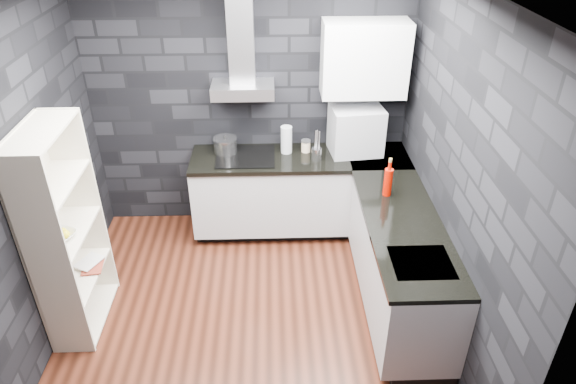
{
  "coord_description": "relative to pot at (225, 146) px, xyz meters",
  "views": [
    {
      "loc": [
        0.22,
        -3.29,
        3.3
      ],
      "look_at": [
        0.35,
        0.45,
        1.0
      ],
      "focal_mm": 32.0,
      "sensor_mm": 36.0,
      "label": 1
    }
  ],
  "objects": [
    {
      "name": "toekick_back",
      "position": [
        0.75,
        -0.06,
        -0.93
      ],
      "size": [
        2.18,
        0.5,
        0.1
      ],
      "primitive_type": "cube",
      "color": "black",
      "rests_on": "ground"
    },
    {
      "name": "toekick_right",
      "position": [
        1.59,
        -1.3,
        -0.93
      ],
      "size": [
        0.5,
        1.78,
        0.1
      ],
      "primitive_type": "cube",
      "color": "black",
      "rests_on": "ground"
    },
    {
      "name": "hood_body",
      "position": [
        0.2,
        0.03,
        0.58
      ],
      "size": [
        0.6,
        0.34,
        0.12
      ],
      "primitive_type": "cube",
      "color": "silver",
      "rests_on": "wall_back"
    },
    {
      "name": "wall_left",
      "position": [
        -1.37,
        -1.4,
        0.37
      ],
      "size": [
        0.05,
        3.2,
        2.7
      ],
      "primitive_type": "cube",
      "color": "black",
      "rests_on": "ground"
    },
    {
      "name": "pot",
      "position": [
        0.0,
        0.0,
        0.0
      ],
      "size": [
        0.24,
        0.24,
        0.14
      ],
      "primitive_type": "cylinder",
      "rotation": [
        0.0,
        0.0,
        0.03
      ],
      "color": "silver",
      "rests_on": "cooktop"
    },
    {
      "name": "sink_rim",
      "position": [
        1.55,
        -1.8,
        -0.09
      ],
      "size": [
        0.44,
        0.4,
        0.01
      ],
      "primitive_type": "cube",
      "color": "silver",
      "rests_on": "counter_right_top"
    },
    {
      "name": "counter_right_cab",
      "position": [
        1.55,
        -1.3,
        -0.5
      ],
      "size": [
        0.6,
        1.8,
        0.76
      ],
      "primitive_type": "cube",
      "color": "#B6B6BA",
      "rests_on": "ground"
    },
    {
      "name": "counter_right_top",
      "position": [
        1.54,
        -1.3,
        -0.1
      ],
      "size": [
        0.62,
        1.8,
        0.04
      ],
      "primitive_type": "cube",
      "color": "black",
      "rests_on": "counter_right_cab"
    },
    {
      "name": "hood_chimney",
      "position": [
        0.2,
        0.1,
        1.09
      ],
      "size": [
        0.24,
        0.2,
        0.9
      ],
      "primitive_type": "cube",
      "color": "silver",
      "rests_on": "hood_body"
    },
    {
      "name": "fruit_bowl",
      "position": [
        -1.17,
        -1.43,
        -0.04
      ],
      "size": [
        0.27,
        0.27,
        0.05
      ],
      "primitive_type": "imported",
      "rotation": [
        0.0,
        0.0,
        -0.39
      ],
      "color": "silver",
      "rests_on": "bookshelf"
    },
    {
      "name": "counter_back_top",
      "position": [
        0.75,
        -0.11,
        -0.1
      ],
      "size": [
        2.2,
        0.62,
        0.04
      ],
      "primitive_type": "cube",
      "color": "black",
      "rests_on": "counter_back_cab"
    },
    {
      "name": "bookshelf",
      "position": [
        -1.17,
        -1.36,
        -0.08
      ],
      "size": [
        0.51,
        0.86,
        1.8
      ],
      "primitive_type": "cube",
      "rotation": [
        0.0,
        0.0,
        -0.23
      ],
      "color": "beige",
      "rests_on": "ground"
    },
    {
      "name": "glass_vase",
      "position": [
        0.62,
        -0.01,
        0.06
      ],
      "size": [
        0.15,
        0.15,
        0.28
      ],
      "primitive_type": "cylinder",
      "rotation": [
        0.0,
        0.0,
        -0.43
      ],
      "color": "silver",
      "rests_on": "counter_back_top"
    },
    {
      "name": "cooktop",
      "position": [
        0.2,
        -0.1,
        -0.07
      ],
      "size": [
        0.58,
        0.5,
        0.01
      ],
      "primitive_type": "cube",
      "color": "black",
      "rests_on": "counter_back_top"
    },
    {
      "name": "wall_front",
      "position": [
        0.25,
        -3.02,
        0.37
      ],
      "size": [
        3.2,
        0.05,
        2.7
      ],
      "primitive_type": "cube",
      "color": "black",
      "rests_on": "ground"
    },
    {
      "name": "book_second",
      "position": [
        -1.18,
        -1.17,
        -0.39
      ],
      "size": [
        0.15,
        0.09,
        0.22
      ],
      "primitive_type": "imported",
      "rotation": [
        0.0,
        0.0,
        -0.48
      ],
      "color": "#B2B2B2",
      "rests_on": "bookshelf"
    },
    {
      "name": "counter_corner_top",
      "position": [
        1.55,
        -0.1,
        -0.1
      ],
      "size": [
        0.62,
        0.62,
        0.04
      ],
      "primitive_type": "cube",
      "color": "black",
      "rests_on": "counter_right_cab"
    },
    {
      "name": "book_red",
      "position": [
        -1.15,
        -1.26,
        -0.41
      ],
      "size": [
        0.17,
        0.04,
        0.23
      ],
      "primitive_type": "imported",
      "rotation": [
        0.0,
        0.0,
        0.1
      ],
      "color": "maroon",
      "rests_on": "bookshelf"
    },
    {
      "name": "wall_right",
      "position": [
        1.88,
        -1.4,
        0.37
      ],
      "size": [
        0.05,
        3.2,
        2.7
      ],
      "primitive_type": "cube",
      "color": "black",
      "rests_on": "ground"
    },
    {
      "name": "utensil_crock",
      "position": [
        0.91,
        -0.18,
        -0.02
      ],
      "size": [
        0.13,
        0.13,
        0.13
      ],
      "primitive_type": "cylinder",
      "rotation": [
        0.0,
        0.0,
        -0.4
      ],
      "color": "silver",
      "rests_on": "counter_back_top"
    },
    {
      "name": "storage_jar",
      "position": [
        0.82,
        0.0,
        -0.02
      ],
      "size": [
        0.1,
        0.1,
        0.11
      ],
      "primitive_type": "cylinder",
      "rotation": [
        0.0,
        0.0,
        0.1
      ],
      "color": "beige",
      "rests_on": "counter_back_top"
    },
    {
      "name": "appliance_garage",
      "position": [
        1.32,
        -0.01,
        0.14
      ],
      "size": [
        0.55,
        0.45,
        0.5
      ],
      "primitive_type": "cube",
      "rotation": [
        0.0,
        0.0,
        0.12
      ],
      "color": "#ABADB3",
      "rests_on": "counter_back_top"
    },
    {
      "name": "ground",
      "position": [
        0.25,
        -1.4,
        -0.98
      ],
      "size": [
        3.2,
        3.2,
        0.0
      ],
      "primitive_type": "plane",
      "color": "#491F13"
    },
    {
      "name": "red_bottle",
      "position": [
        1.48,
        -0.86,
        0.05
      ],
      "size": [
        0.09,
        0.09,
        0.25
      ],
      "primitive_type": "cylinder",
      "rotation": [
        0.0,
        0.0,
        -0.34
      ],
      "color": "#A60D00",
      "rests_on": "counter_right_top"
    },
    {
      "name": "counter_back_cab",
      "position": [
        0.75,
        -0.1,
        -0.5
      ],
      "size": [
        2.2,
        0.6,
        0.76
      ],
      "primitive_type": "cube",
      "color": "#B6B6BA",
      "rests_on": "ground"
    },
    {
      "name": "upper_cabinet",
      "position": [
        1.35,
        0.03,
        0.87
      ],
      "size": [
        0.8,
        0.35,
        0.7
      ],
      "primitive_type": "cube",
      "color": "white",
      "rests_on": "wall_back"
    },
    {
      "name": "wall_back",
      "position": [
        0.25,
        0.23,
        0.37
      ],
      "size": [
        3.2,
        0.05,
        2.7
      ],
      "primitive_type": "cube",
      "color": "black",
      "rests_on": "ground"
    }
  ]
}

